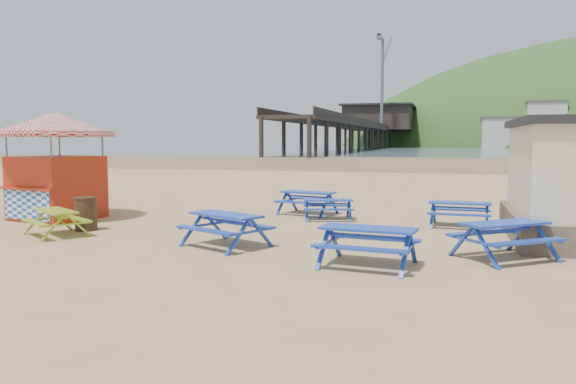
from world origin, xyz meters
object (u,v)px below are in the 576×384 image
(picnic_table_blue_a, at_px, (328,209))
(picnic_table_blue_b, at_px, (308,203))
(picnic_table_yellow, at_px, (57,223))
(litter_bin, at_px, (86,213))
(ice_cream_kiosk, at_px, (56,152))

(picnic_table_blue_a, xyz_separation_m, picnic_table_blue_b, (-0.96, 1.12, 0.06))
(picnic_table_blue_b, xyz_separation_m, picnic_table_yellow, (-5.51, -6.17, -0.05))
(picnic_table_blue_b, bearing_deg, picnic_table_yellow, -119.09)
(picnic_table_blue_a, distance_m, litter_bin, 7.45)
(picnic_table_blue_a, distance_m, ice_cream_kiosk, 9.11)
(picnic_table_blue_b, height_order, picnic_table_yellow, picnic_table_blue_b)
(picnic_table_blue_a, relative_size, picnic_table_yellow, 0.87)
(picnic_table_yellow, bearing_deg, litter_bin, 111.38)
(picnic_table_yellow, bearing_deg, picnic_table_blue_b, 81.99)
(picnic_table_blue_a, xyz_separation_m, litter_bin, (-6.25, -4.06, 0.16))
(picnic_table_yellow, relative_size, litter_bin, 2.22)
(picnic_table_yellow, relative_size, ice_cream_kiosk, 0.46)
(litter_bin, bearing_deg, picnic_table_blue_a, 33.01)
(litter_bin, bearing_deg, ice_cream_kiosk, 142.66)
(ice_cream_kiosk, distance_m, litter_bin, 3.45)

